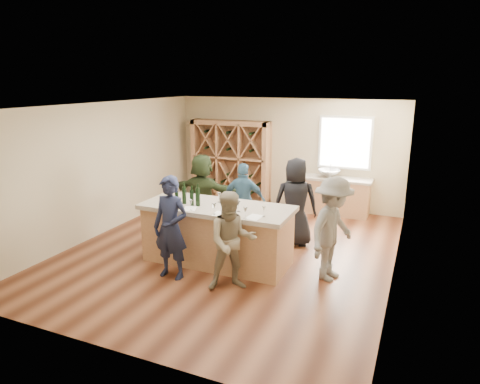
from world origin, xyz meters
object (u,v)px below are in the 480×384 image
at_px(person_far_mid, 244,201).
at_px(person_far_right, 295,202).
at_px(wine_bottle_b, 177,198).
at_px(sink, 329,173).
at_px(person_server, 333,229).
at_px(wine_bottle_e, 198,197).
at_px(person_near_left, 171,228).
at_px(person_far_left, 203,193).
at_px(wine_bottle_d, 192,198).
at_px(wine_bottle_c, 184,195).
at_px(person_near_right, 232,241).
at_px(tasting_counter_base, 217,236).
at_px(wine_rack, 231,161).

height_order(person_far_mid, person_far_right, person_far_right).
bearing_deg(wine_bottle_b, sink, 65.50).
bearing_deg(person_server, sink, 29.78).
distance_m(wine_bottle_e, person_near_left, 0.80).
bearing_deg(sink, person_far_left, -133.54).
bearing_deg(person_far_right, person_far_mid, -18.23).
bearing_deg(wine_bottle_d, person_far_left, 111.96).
relative_size(wine_bottle_b, person_server, 0.15).
bearing_deg(person_far_right, wine_bottle_e, 29.79).
relative_size(wine_bottle_c, person_far_mid, 0.19).
distance_m(wine_bottle_d, person_near_right, 1.34).
height_order(wine_bottle_e, person_far_mid, person_far_mid).
xyz_separation_m(person_far_mid, person_far_right, (1.11, 0.01, 0.09)).
bearing_deg(person_far_left, tasting_counter_base, 127.03).
height_order(tasting_counter_base, wine_bottle_b, wine_bottle_b).
xyz_separation_m(tasting_counter_base, person_far_left, (-1.05, 1.41, 0.36)).
xyz_separation_m(wine_rack, sink, (2.70, -0.07, -0.09)).
xyz_separation_m(wine_bottle_b, person_server, (2.69, 0.43, -0.34)).
xyz_separation_m(wine_bottle_d, wine_bottle_e, (0.11, 0.02, 0.02)).
distance_m(person_server, person_far_left, 3.34).
bearing_deg(tasting_counter_base, person_far_right, 52.49).
bearing_deg(sink, person_server, -77.10).
bearing_deg(person_near_right, person_far_left, 96.44).
xyz_separation_m(tasting_counter_base, person_far_right, (1.06, 1.38, 0.39)).
xyz_separation_m(wine_bottle_d, person_far_right, (1.47, 1.55, -0.33)).
relative_size(person_server, person_far_left, 1.02).
height_order(wine_rack, tasting_counter_base, wine_rack).
distance_m(wine_rack, person_server, 5.14).
xyz_separation_m(sink, wine_bottle_e, (-1.51, -3.94, 0.23)).
bearing_deg(person_far_mid, wine_bottle_d, 68.11).
relative_size(sink, wine_bottle_b, 2.01).
bearing_deg(person_far_left, person_far_right, 179.59).
height_order(wine_rack, person_near_left, wine_rack).
height_order(wine_bottle_e, person_near_left, person_near_left).
distance_m(wine_bottle_d, person_far_left, 1.74).
distance_m(sink, person_far_right, 2.41).
distance_m(wine_bottle_c, person_server, 2.68).
distance_m(wine_rack, person_far_mid, 2.88).
height_order(wine_bottle_b, wine_bottle_d, wine_bottle_d).
bearing_deg(person_far_mid, person_near_right, 99.29).
distance_m(wine_bottle_e, person_server, 2.39).
distance_m(wine_bottle_c, person_far_right, 2.26).
bearing_deg(person_far_right, wine_bottle_d, 27.95).
xyz_separation_m(person_near_left, person_near_right, (1.11, 0.01, -0.07)).
xyz_separation_m(wine_bottle_e, person_far_mid, (0.24, 1.52, -0.45)).
distance_m(person_near_right, person_far_right, 2.25).
bearing_deg(person_server, person_far_right, 55.44).
height_order(person_server, person_far_mid, person_server).
relative_size(wine_bottle_e, person_near_right, 0.20).
height_order(person_far_right, person_far_left, person_far_right).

